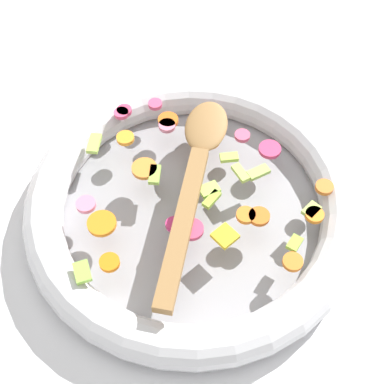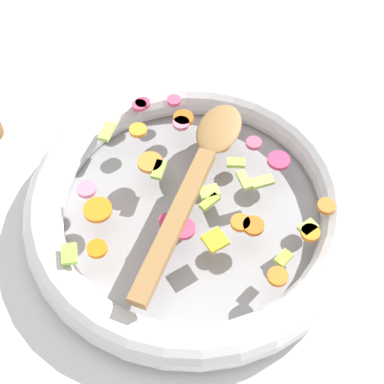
% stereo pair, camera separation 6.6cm
% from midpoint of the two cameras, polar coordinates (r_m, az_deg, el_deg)
% --- Properties ---
extents(ground_plane, '(4.00, 4.00, 0.00)m').
position_cam_midpoint_polar(ground_plane, '(0.70, -2.69, -2.54)').
color(ground_plane, silver).
extents(skillet, '(0.43, 0.43, 0.05)m').
position_cam_midpoint_polar(skillet, '(0.68, -2.76, -1.55)').
color(skillet, gray).
rests_on(skillet, ground_plane).
extents(chopped_vegetables, '(0.33, 0.34, 0.01)m').
position_cam_midpoint_polar(chopped_vegetables, '(0.67, -2.88, 1.15)').
color(chopped_vegetables, orange).
rests_on(chopped_vegetables, skillet).
extents(wooden_spoon, '(0.28, 0.21, 0.01)m').
position_cam_midpoint_polar(wooden_spoon, '(0.66, -2.45, 2.10)').
color(wooden_spoon, olive).
rests_on(wooden_spoon, chopped_vegetables).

